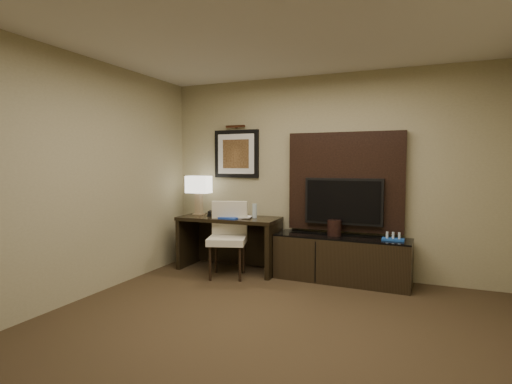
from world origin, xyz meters
The scene contains 18 objects.
floor centered at (0.00, 0.00, -0.01)m, with size 4.50×5.00×0.01m, color #322516.
ceiling centered at (0.00, 0.00, 2.70)m, with size 4.50×5.00×0.01m, color silver.
wall_back centered at (0.00, 2.50, 1.35)m, with size 4.50×0.01×2.70m, color tan.
wall_left centered at (-2.25, 0.00, 1.35)m, with size 0.01×5.00×2.70m, color tan.
desk centered at (-1.26, 2.15, 0.38)m, with size 1.41×0.61×0.76m, color black.
credenza centered at (0.31, 2.20, 0.29)m, with size 1.70×0.47×0.58m, color black.
tv_wall_panel centered at (0.30, 2.44, 1.27)m, with size 1.50×0.12×1.30m, color black.
tv centered at (0.30, 2.34, 1.02)m, with size 1.00×0.08×0.60m, color black.
artwork centered at (-1.30, 2.48, 1.65)m, with size 0.70×0.04×0.70m, color black.
picture_light centered at (-1.30, 2.44, 2.05)m, with size 0.04×0.04×0.30m, color #442315.
desk_chair centered at (-1.13, 1.83, 0.51)m, with size 0.48×0.56×1.01m, color beige, non-canonical shape.
table_lamp centered at (-1.80, 2.22, 1.03)m, with size 0.33×0.19×0.54m, color tan, non-canonical shape.
desk_phone centered at (-1.49, 2.17, 0.81)m, with size 0.20×0.18×0.10m, color black, non-canonical shape.
blue_folder centered at (-1.18, 2.07, 0.77)m, with size 0.26×0.35×0.02m, color #1B40B3.
book centered at (-1.10, 2.11, 0.88)m, with size 0.18×0.02×0.24m, color #ADA788.
water_bottle centered at (-0.90, 2.22, 0.86)m, with size 0.07×0.07×0.20m, color silver.
ice_bucket centered at (0.21, 2.22, 0.69)m, with size 0.18×0.18×0.20m, color black.
minibar_tray centered at (0.93, 2.19, 0.63)m, with size 0.26×0.16×0.09m, color #194BA7, non-canonical shape.
Camera 1 is at (1.23, -2.85, 1.52)m, focal length 28.00 mm.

